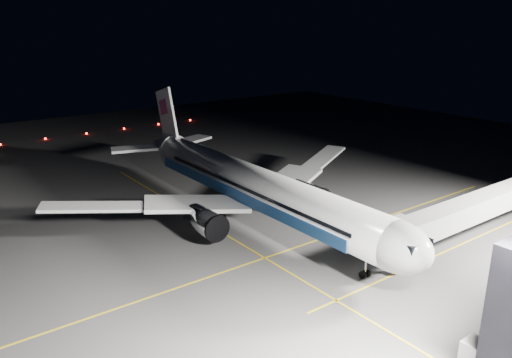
{
  "coord_description": "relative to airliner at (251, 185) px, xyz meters",
  "views": [
    {
      "loc": [
        53.19,
        -39.43,
        27.32
      ],
      "look_at": [
        -0.88,
        0.76,
        6.0
      ],
      "focal_mm": 35.0,
      "sensor_mm": 36.0,
      "label": 1
    }
  ],
  "objects": [
    {
      "name": "safety_cone_c",
      "position": [
        -2.96,
        12.1,
        -4.85
      ],
      "size": [
        0.42,
        0.42,
        0.63
      ],
      "primitive_type": "cone",
      "color": "#E43B09",
      "rests_on": "ground"
    },
    {
      "name": "guide_line_side",
      "position": [
        23.08,
        10.0,
        -5.16
      ],
      "size": [
        0.25,
        40.0,
        0.01
      ],
      "primitive_type": "cube",
      "color": "gold",
      "rests_on": "ground"
    },
    {
      "name": "guide_line_cross",
      "position": [
        1.08,
        -6.0,
        -5.16
      ],
      "size": [
        70.0,
        0.25,
        0.01
      ],
      "primitive_type": "cube",
      "color": "gold",
      "rests_on": "ground"
    },
    {
      "name": "guide_line_main",
      "position": [
        11.08,
        0.0,
        -5.16
      ],
      "size": [
        0.25,
        80.0,
        0.01
      ],
      "primitive_type": "cube",
      "color": "gold",
      "rests_on": "ground"
    },
    {
      "name": "safety_cone_b",
      "position": [
        4.98,
        4.0,
        -4.85
      ],
      "size": [
        0.42,
        0.42,
        0.63
      ],
      "primitive_type": "cone",
      "color": "#E43B09",
      "rests_on": "ground"
    },
    {
      "name": "jet_bridge",
      "position": [
        23.08,
        18.06,
        -0.58
      ],
      "size": [
        3.6,
        34.4,
        6.3
      ],
      "color": "#B2B2B7",
      "rests_on": "ground"
    },
    {
      "name": "taxiway_lights",
      "position": [
        -70.92,
        0.0,
        -4.94
      ],
      "size": [
        0.44,
        60.44,
        0.44
      ],
      "color": "#FF140A",
      "rests_on": "ground"
    },
    {
      "name": "ground",
      "position": [
        1.08,
        0.0,
        -5.16
      ],
      "size": [
        200.0,
        200.0,
        0.0
      ],
      "primitive_type": "plane",
      "color": "#4C4C4F",
      "rests_on": "ground"
    },
    {
      "name": "safety_cone_a",
      "position": [
        2.86,
        6.14,
        -4.87
      ],
      "size": [
        0.39,
        0.39,
        0.58
      ],
      "primitive_type": "cone",
      "color": "#E43B09",
      "rests_on": "ground"
    },
    {
      "name": "airliner",
      "position": [
        0.0,
        0.0,
        0.0
      ],
      "size": [
        61.48,
        54.22,
        16.64
      ],
      "color": "silver",
      "rests_on": "ground"
    },
    {
      "name": "baggage_tug",
      "position": [
        -1.59,
        12.66,
        -4.39
      ],
      "size": [
        2.85,
        2.61,
        1.68
      ],
      "rotation": [
        0.0,
        0.0,
        -0.41
      ],
      "color": "black",
      "rests_on": "ground"
    }
  ]
}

